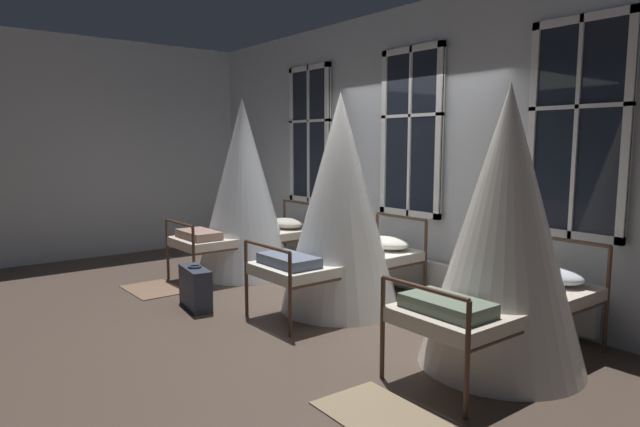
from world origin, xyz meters
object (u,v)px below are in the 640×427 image
at_px(cot_second, 340,206).
at_px(suitcase_dark, 195,288).
at_px(cot_first, 244,190).
at_px(cot_third, 505,232).

height_order(cot_second, suitcase_dark, cot_second).
distance_m(cot_first, cot_third, 3.93).
distance_m(cot_third, suitcase_dark, 3.28).
bearing_deg(cot_third, cot_second, 91.61).
relative_size(cot_first, cot_second, 1.03).
bearing_deg(cot_second, cot_first, 90.25).
xyz_separation_m(cot_first, cot_second, (1.97, 0.02, -0.03)).
height_order(cot_first, suitcase_dark, cot_first).
relative_size(cot_second, suitcase_dark, 3.93).
bearing_deg(cot_first, cot_third, -89.75).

